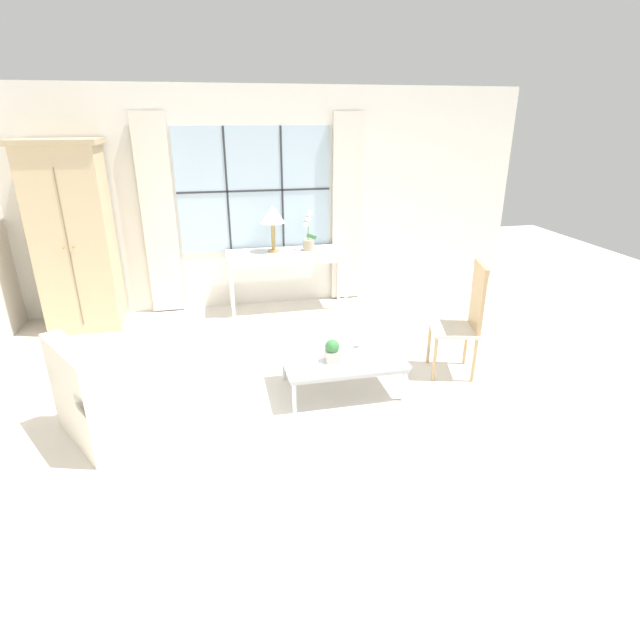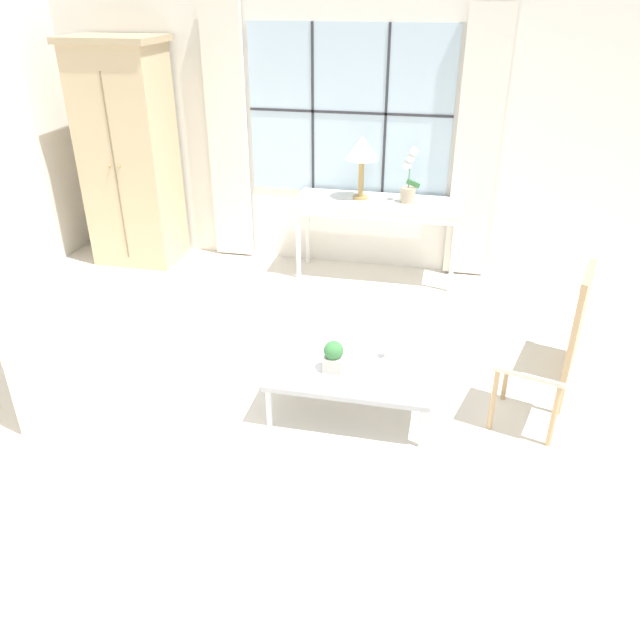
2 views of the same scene
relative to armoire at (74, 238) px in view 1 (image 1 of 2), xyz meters
The scene contains 11 objects.
ground_plane 3.60m from the armoire, 50.63° to the right, with size 14.00×14.00×0.00m, color silver.
wall_back_windowed 2.22m from the armoire, ahead, with size 7.20×0.14×2.80m.
armoire is the anchor object (origin of this frame).
console_table 2.56m from the armoire, ahead, with size 1.58×0.48×0.80m.
table_lamp 2.36m from the armoire, ahead, with size 0.32×0.32×0.59m.
potted_orchid 2.81m from the armoire, ahead, with size 0.18×0.14×0.52m.
armchair_upholstered 2.67m from the armoire, 73.34° to the right, with size 1.14×1.14×0.84m.
side_chair_wooden 4.52m from the armoire, 28.48° to the right, with size 0.54×0.54×1.15m.
coffee_table 3.57m from the armoire, 39.73° to the right, with size 1.10×0.72×0.36m.
potted_plant_small 3.51m from the armoire, 42.17° to the right, with size 0.13×0.13×0.21m.
pillar_candle 3.64m from the armoire, 35.83° to the right, with size 0.09×0.09×0.14m.
Camera 1 is at (-0.59, -3.62, 2.43)m, focal length 28.00 mm.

